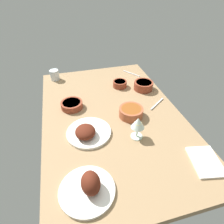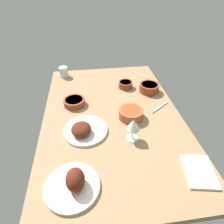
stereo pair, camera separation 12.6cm
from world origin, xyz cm
name	(u,v)px [view 2 (the right image)]	position (x,y,z in cm)	size (l,w,h in cm)	color
dining_table	(112,117)	(0.00, 0.00, 2.00)	(140.00, 90.00, 4.00)	#937551
plate_near_viewer	(84,130)	(-15.13, 18.93, 6.51)	(26.29, 26.29, 7.80)	white
plate_far_side	(74,183)	(-49.86, 23.93, 7.30)	(25.02, 25.02, 10.99)	white
bowl_soup	(131,113)	(-4.68, -11.61, 7.30)	(15.70, 15.70, 6.09)	#A35133
bowl_cream	(74,102)	(14.63, 24.88, 6.49)	(14.89, 14.89, 4.52)	brown
bowl_potatoes	(149,88)	(24.74, -32.44, 7.42)	(14.85, 14.85, 6.34)	brown
bowl_pasta	(125,84)	(33.26, -15.53, 6.71)	(11.12, 11.12, 4.95)	brown
wine_glass	(133,126)	(-23.66, -8.43, 13.93)	(7.60, 7.60, 14.00)	silver
water_tumbler	(64,72)	(59.26, 34.70, 8.33)	(7.46, 7.46, 8.65)	silver
folded_napkin	(199,171)	(-49.82, -35.71, 4.60)	(19.10, 13.77, 1.20)	white
fork_loose	(160,107)	(2.71, -34.06, 4.40)	(17.80, 0.90, 0.80)	silver
spoon_loose	(140,75)	(51.85, -32.33, 4.40)	(17.74, 0.90, 0.80)	silver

